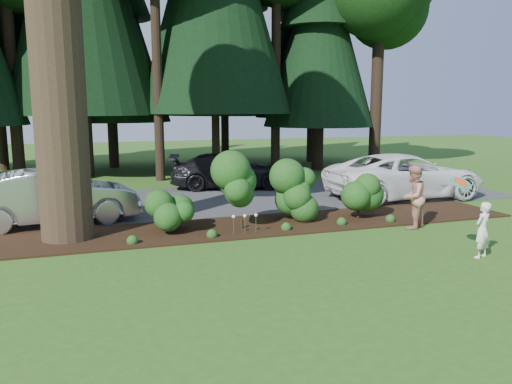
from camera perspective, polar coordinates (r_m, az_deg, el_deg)
ground at (r=10.82m, az=4.06°, el=-7.92°), size 80.00×80.00×0.00m
mulch_bed at (r=13.76m, az=-1.13°, el=-3.95°), size 16.00×2.50×0.05m
driveway at (r=17.77m, az=-5.22°, el=-0.91°), size 22.00×6.00×0.03m
shrub_row at (r=13.74m, az=2.06°, el=-0.64°), size 6.53×1.60×1.61m
lily_cluster at (r=12.77m, az=-1.29°, el=-2.85°), size 0.69×0.09×0.57m
car_silver_wagon at (r=14.97m, az=-22.18°, el=-0.57°), size 4.81×2.26×1.52m
car_white_suv at (r=18.71m, az=16.63°, el=1.77°), size 5.77×2.72×1.59m
car_dark_suv at (r=20.20m, az=-2.97°, el=2.44°), size 5.12×2.96×1.39m
child at (r=11.96m, az=24.44°, el=-3.98°), size 0.53×0.44×1.24m
adult at (r=14.15m, az=17.49°, el=-0.55°), size 1.05×0.99×1.73m
frisbee at (r=11.39m, az=22.37°, el=0.96°), size 0.48×0.42×0.27m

